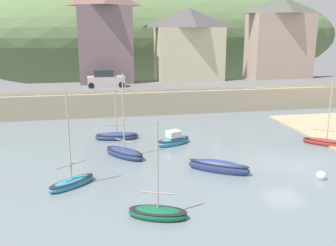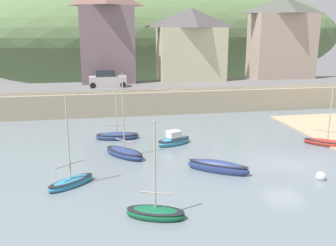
{
  "view_description": "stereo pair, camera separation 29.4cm",
  "coord_description": "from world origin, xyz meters",
  "px_view_note": "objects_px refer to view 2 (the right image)",
  "views": [
    {
      "loc": [
        -12.26,
        -21.81,
        8.75
      ],
      "look_at": [
        -7.29,
        3.83,
        2.2
      ],
      "focal_mm": 40.21,
      "sensor_mm": 36.0,
      "label": 1
    },
    {
      "loc": [
        -11.97,
        -21.87,
        8.75
      ],
      "look_at": [
        -7.29,
        3.83,
        2.2
      ],
      "focal_mm": 40.21,
      "sensor_mm": 36.0,
      "label": 2
    }
  ],
  "objects_px": {
    "waterfront_building_centre": "(191,44)",
    "motorboat_with_cabin": "(218,167)",
    "waterfront_building_left": "(107,35)",
    "sailboat_white_hull": "(155,213)",
    "sailboat_tall_mast": "(71,182)",
    "sailboat_nearest_shore": "(124,153)",
    "dinghy_open_wooden": "(174,140)",
    "waterfront_building_right": "(282,37)",
    "parked_car_near_slipway": "(107,80)",
    "mooring_buoy": "(321,177)",
    "sailboat_blue_trim": "(327,143)",
    "fishing_boat_green": "(117,136)"
  },
  "relations": [
    {
      "from": "dinghy_open_wooden",
      "to": "sailboat_white_hull",
      "type": "relative_size",
      "value": 0.64
    },
    {
      "from": "fishing_boat_green",
      "to": "motorboat_with_cabin",
      "type": "bearing_deg",
      "value": -50.02
    },
    {
      "from": "fishing_boat_green",
      "to": "waterfront_building_left",
      "type": "bearing_deg",
      "value": 95.82
    },
    {
      "from": "sailboat_tall_mast",
      "to": "sailboat_nearest_shore",
      "type": "height_order",
      "value": "sailboat_nearest_shore"
    },
    {
      "from": "waterfront_building_right",
      "to": "sailboat_white_hull",
      "type": "bearing_deg",
      "value": -124.81
    },
    {
      "from": "waterfront_building_right",
      "to": "sailboat_white_hull",
      "type": "distance_m",
      "value": 38.35
    },
    {
      "from": "dinghy_open_wooden",
      "to": "sailboat_nearest_shore",
      "type": "distance_m",
      "value": 4.56
    },
    {
      "from": "waterfront_building_centre",
      "to": "waterfront_building_left",
      "type": "bearing_deg",
      "value": -180.0
    },
    {
      "from": "waterfront_building_left",
      "to": "sailboat_white_hull",
      "type": "xyz_separation_m",
      "value": [
        1.24,
        -30.89,
        -7.84
      ]
    },
    {
      "from": "waterfront_building_centre",
      "to": "motorboat_with_cabin",
      "type": "height_order",
      "value": "waterfront_building_centre"
    },
    {
      "from": "sailboat_tall_mast",
      "to": "sailboat_blue_trim",
      "type": "relative_size",
      "value": 1.07
    },
    {
      "from": "sailboat_tall_mast",
      "to": "mooring_buoy",
      "type": "relative_size",
      "value": 9.07
    },
    {
      "from": "motorboat_with_cabin",
      "to": "dinghy_open_wooden",
      "type": "bearing_deg",
      "value": 138.44
    },
    {
      "from": "waterfront_building_centre",
      "to": "motorboat_with_cabin",
      "type": "distance_m",
      "value": 26.97
    },
    {
      "from": "motorboat_with_cabin",
      "to": "sailboat_tall_mast",
      "type": "bearing_deg",
      "value": -142.18
    },
    {
      "from": "sailboat_blue_trim",
      "to": "fishing_boat_green",
      "type": "bearing_deg",
      "value": -155.68
    },
    {
      "from": "parked_car_near_slipway",
      "to": "waterfront_building_left",
      "type": "bearing_deg",
      "value": 85.99
    },
    {
      "from": "waterfront_building_right",
      "to": "dinghy_open_wooden",
      "type": "xyz_separation_m",
      "value": [
        -18.34,
        -19.56,
        -7.4
      ]
    },
    {
      "from": "sailboat_tall_mast",
      "to": "motorboat_with_cabin",
      "type": "relative_size",
      "value": 1.44
    },
    {
      "from": "parked_car_near_slipway",
      "to": "sailboat_nearest_shore",
      "type": "bearing_deg",
      "value": -88.37
    },
    {
      "from": "dinghy_open_wooden",
      "to": "mooring_buoy",
      "type": "distance_m",
      "value": 11.19
    },
    {
      "from": "waterfront_building_right",
      "to": "dinghy_open_wooden",
      "type": "bearing_deg",
      "value": -133.16
    },
    {
      "from": "sailboat_nearest_shore",
      "to": "mooring_buoy",
      "type": "distance_m",
      "value": 12.91
    },
    {
      "from": "motorboat_with_cabin",
      "to": "mooring_buoy",
      "type": "xyz_separation_m",
      "value": [
        5.67,
        -2.3,
        -0.12
      ]
    },
    {
      "from": "waterfront_building_left",
      "to": "waterfront_building_centre",
      "type": "relative_size",
      "value": 1.26
    },
    {
      "from": "waterfront_building_centre",
      "to": "mooring_buoy",
      "type": "bearing_deg",
      "value": -87.45
    },
    {
      "from": "waterfront_building_centre",
      "to": "mooring_buoy",
      "type": "distance_m",
      "value": 28.88
    },
    {
      "from": "mooring_buoy",
      "to": "sailboat_tall_mast",
      "type": "bearing_deg",
      "value": 173.4
    },
    {
      "from": "waterfront_building_left",
      "to": "sailboat_blue_trim",
      "type": "xyz_separation_m",
      "value": [
        15.95,
        -22.01,
        -7.84
      ]
    },
    {
      "from": "waterfront_building_centre",
      "to": "parked_car_near_slipway",
      "type": "height_order",
      "value": "waterfront_building_centre"
    },
    {
      "from": "parked_car_near_slipway",
      "to": "waterfront_building_centre",
      "type": "bearing_deg",
      "value": 22.3
    },
    {
      "from": "motorboat_with_cabin",
      "to": "sailboat_blue_trim",
      "type": "bearing_deg",
      "value": 54.57
    },
    {
      "from": "sailboat_white_hull",
      "to": "sailboat_nearest_shore",
      "type": "distance_m",
      "value": 9.16
    },
    {
      "from": "fishing_boat_green",
      "to": "mooring_buoy",
      "type": "relative_size",
      "value": 7.16
    },
    {
      "from": "waterfront_building_centre",
      "to": "parked_car_near_slipway",
      "type": "bearing_deg",
      "value": -157.14
    },
    {
      "from": "fishing_boat_green",
      "to": "mooring_buoy",
      "type": "xyz_separation_m",
      "value": [
        11.54,
        -10.83,
        -0.06
      ]
    },
    {
      "from": "waterfront_building_right",
      "to": "motorboat_with_cabin",
      "type": "relative_size",
      "value": 2.73
    },
    {
      "from": "waterfront_building_left",
      "to": "sailboat_nearest_shore",
      "type": "distance_m",
      "value": 23.12
    },
    {
      "from": "waterfront_building_left",
      "to": "motorboat_with_cabin",
      "type": "bearing_deg",
      "value": -76.93
    },
    {
      "from": "fishing_boat_green",
      "to": "sailboat_blue_trim",
      "type": "bearing_deg",
      "value": -11.34
    },
    {
      "from": "waterfront_building_left",
      "to": "sailboat_tall_mast",
      "type": "distance_m",
      "value": 27.66
    },
    {
      "from": "waterfront_building_left",
      "to": "motorboat_with_cabin",
      "type": "distance_m",
      "value": 27.57
    },
    {
      "from": "waterfront_building_left",
      "to": "waterfront_building_right",
      "type": "distance_m",
      "value": 22.72
    },
    {
      "from": "sailboat_tall_mast",
      "to": "waterfront_building_centre",
      "type": "bearing_deg",
      "value": 24.82
    },
    {
      "from": "motorboat_with_cabin",
      "to": "waterfront_building_right",
      "type": "bearing_deg",
      "value": 90.96
    },
    {
      "from": "sailboat_nearest_shore",
      "to": "sailboat_tall_mast",
      "type": "bearing_deg",
      "value": -75.96
    },
    {
      "from": "waterfront_building_right",
      "to": "mooring_buoy",
      "type": "height_order",
      "value": "waterfront_building_right"
    },
    {
      "from": "waterfront_building_right",
      "to": "mooring_buoy",
      "type": "xyz_separation_m",
      "value": [
        -11.06,
        -28.06,
        -7.52
      ]
    },
    {
      "from": "waterfront_building_centre",
      "to": "motorboat_with_cabin",
      "type": "relative_size",
      "value": 2.32
    },
    {
      "from": "waterfront_building_left",
      "to": "parked_car_near_slipway",
      "type": "xyz_separation_m",
      "value": [
        -0.27,
        -4.5,
        -4.88
      ]
    }
  ]
}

